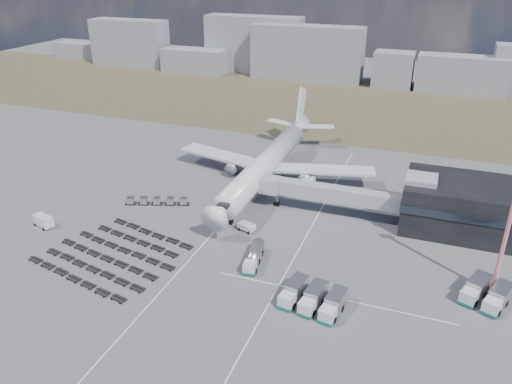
% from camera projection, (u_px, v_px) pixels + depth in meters
% --- Properties ---
extents(ground, '(420.00, 420.00, 0.00)m').
position_uv_depth(ground, '(213.00, 245.00, 96.64)').
color(ground, '#565659').
rests_on(ground, ground).
extents(grass_strip, '(420.00, 90.00, 0.01)m').
position_uv_depth(grass_strip, '(335.00, 103.00, 189.78)').
color(grass_strip, brown).
rests_on(grass_strip, ground).
extents(lane_markings, '(47.12, 110.00, 0.01)m').
position_uv_depth(lane_markings, '(266.00, 247.00, 96.10)').
color(lane_markings, silver).
rests_on(lane_markings, ground).
extents(terminal, '(30.40, 16.40, 11.00)m').
position_uv_depth(terminal, '(480.00, 208.00, 99.60)').
color(terminal, black).
rests_on(terminal, ground).
extents(jet_bridge, '(30.30, 3.80, 7.05)m').
position_uv_depth(jet_bridge, '(320.00, 192.00, 106.75)').
color(jet_bridge, '#939399').
rests_on(jet_bridge, ground).
extents(airliner, '(51.59, 64.53, 17.62)m').
position_uv_depth(airliner, '(268.00, 162.00, 121.79)').
color(airliner, silver).
rests_on(airliner, ground).
extents(skyline, '(310.03, 24.81, 25.70)m').
position_uv_depth(skyline, '(298.00, 55.00, 226.51)').
color(skyline, gray).
rests_on(skyline, ground).
extents(fuel_tanker, '(3.50, 9.11, 2.87)m').
position_uv_depth(fuel_tanker, '(254.00, 256.00, 90.41)').
color(fuel_tanker, silver).
rests_on(fuel_tanker, ground).
extents(pushback_tug, '(3.89, 2.86, 1.55)m').
position_uv_depth(pushback_tug, '(247.00, 227.00, 101.52)').
color(pushback_tug, silver).
rests_on(pushback_tug, ground).
extents(utility_van, '(5.06, 3.34, 2.45)m').
position_uv_depth(utility_van, '(43.00, 221.00, 102.85)').
color(utility_van, silver).
rests_on(utility_van, ground).
extents(catering_truck, '(3.10, 6.36, 2.82)m').
position_uv_depth(catering_truck, '(306.00, 186.00, 118.05)').
color(catering_truck, silver).
rests_on(catering_truck, ground).
extents(service_trucks_near, '(10.34, 8.44, 2.84)m').
position_uv_depth(service_trucks_near, '(313.00, 298.00, 79.23)').
color(service_trucks_near, silver).
rests_on(service_trucks_near, ground).
extents(service_trucks_far, '(8.46, 9.12, 2.95)m').
position_uv_depth(service_trucks_far, '(486.00, 293.00, 80.20)').
color(service_trucks_far, silver).
rests_on(service_trucks_far, ground).
extents(uld_row, '(14.09, 6.09, 1.58)m').
position_uv_depth(uld_row, '(157.00, 201.00, 112.03)').
color(uld_row, black).
rests_on(uld_row, ground).
extents(baggage_dollies, '(27.20, 24.62, 0.65)m').
position_uv_depth(baggage_dollies, '(114.00, 254.00, 93.13)').
color(baggage_dollies, black).
rests_on(baggage_dollies, ground).
extents(floodlight_mast, '(2.45, 1.98, 25.62)m').
position_uv_depth(floodlight_mast, '(508.00, 225.00, 77.56)').
color(floodlight_mast, '#AB1C1B').
rests_on(floodlight_mast, ground).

